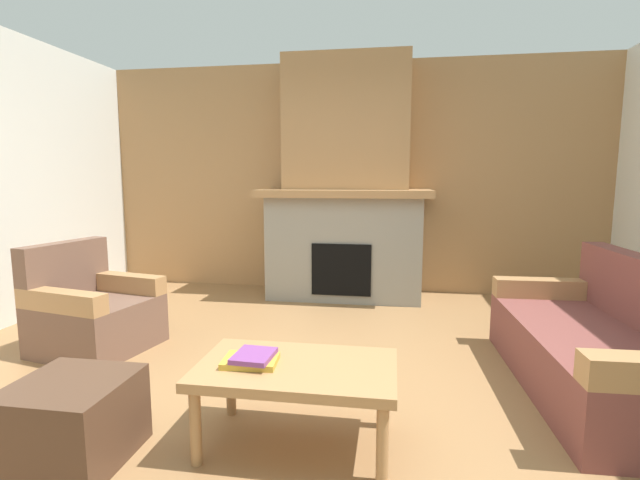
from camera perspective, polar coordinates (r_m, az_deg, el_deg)
name	(u,v)px	position (r m, az deg, el deg)	size (l,w,h in m)	color
ground	(299,404)	(2.96, -2.63, -19.68)	(9.00, 9.00, 0.00)	olive
wall_back_wood_panel	(349,178)	(5.59, 3.60, 7.63)	(6.00, 0.12, 2.70)	#A87A4C
fireplace	(345,195)	(5.22, 3.18, 5.58)	(1.90, 0.82, 2.70)	gray
couch	(603,348)	(3.49, 31.69, -11.39)	(0.90, 1.83, 0.85)	brown
armchair	(92,313)	(4.12, -26.43, -8.10)	(0.90, 0.90, 0.85)	brown
coffee_table	(297,375)	(2.42, -2.94, -16.36)	(1.00, 0.60, 0.43)	#A87A4C
ottoman	(73,421)	(2.66, -28.36, -19.14)	(0.52, 0.52, 0.40)	#4C3323
book_stack_near_edge	(252,359)	(2.41, -8.48, -14.40)	(0.28, 0.23, 0.06)	gold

